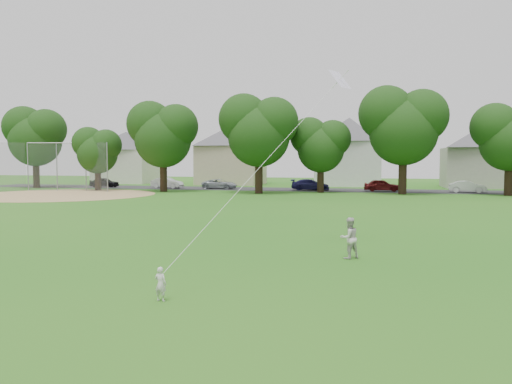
% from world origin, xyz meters
% --- Properties ---
extents(ground, '(160.00, 160.00, 0.00)m').
position_xyz_m(ground, '(0.00, 0.00, 0.00)').
color(ground, '#216316').
rests_on(ground, ground).
extents(street, '(90.00, 7.00, 0.01)m').
position_xyz_m(street, '(0.00, 42.00, 0.01)').
color(street, '#2D2D30').
rests_on(street, ground).
extents(dirt_infield, '(18.00, 18.00, 0.02)m').
position_xyz_m(dirt_infield, '(-26.00, 28.00, 0.01)').
color(dirt_infield, '#9E7F51').
rests_on(dirt_infield, ground).
extents(toddler, '(0.33, 0.24, 0.83)m').
position_xyz_m(toddler, '(-1.09, -3.30, 0.42)').
color(toddler, silver).
rests_on(toddler, ground).
extents(older_boy, '(0.87, 0.84, 1.42)m').
position_xyz_m(older_boy, '(2.96, 3.01, 0.71)').
color(older_boy, beige).
rests_on(older_boy, ground).
extents(kite, '(2.24, 5.08, 11.32)m').
position_xyz_m(kite, '(0.64, 1.20, 3.55)').
color(kite, white).
rests_on(kite, ground).
extents(baseball_backstop, '(11.49, 4.69, 5.22)m').
position_xyz_m(baseball_backstop, '(-30.17, 32.93, 2.61)').
color(baseball_backstop, gray).
rests_on(baseball_backstop, ground).
extents(tree_row, '(82.53, 9.54, 10.95)m').
position_xyz_m(tree_row, '(3.11, 36.10, 6.45)').
color(tree_row, black).
rests_on(tree_row, ground).
extents(parked_cars, '(71.13, 2.36, 1.29)m').
position_xyz_m(parked_cars, '(4.56, 41.00, 0.62)').
color(parked_cars, black).
rests_on(parked_cars, ground).
extents(house_row, '(75.94, 12.71, 10.44)m').
position_xyz_m(house_row, '(1.27, 52.00, 4.73)').
color(house_row, silver).
rests_on(house_row, ground).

